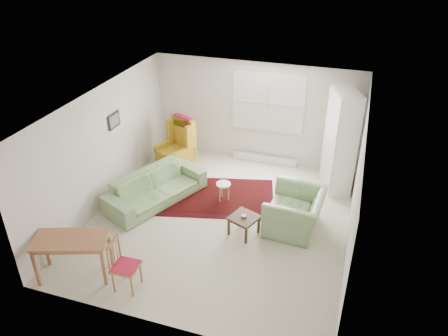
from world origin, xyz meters
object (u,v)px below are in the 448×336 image
(stool, at_px, (223,192))
(cabinet, at_px, (341,142))
(armchair, at_px, (295,208))
(wingback_chair, at_px, (175,144))
(sofa, at_px, (155,182))
(desk_chair, at_px, (126,266))
(desk, at_px, (74,257))
(coffee_table, at_px, (244,225))

(stool, distance_m, cabinet, 2.74)
(armchair, height_order, wingback_chair, wingback_chair)
(armchair, relative_size, wingback_chair, 0.95)
(sofa, bearing_deg, desk_chair, -140.51)
(stool, distance_m, desk_chair, 3.04)
(sofa, height_order, desk, sofa)
(armchair, relative_size, desk_chair, 1.30)
(wingback_chair, height_order, desk_chair, wingback_chair)
(sofa, bearing_deg, stool, -47.11)
(cabinet, bearing_deg, coffee_table, -143.40)
(cabinet, bearing_deg, wingback_chair, 164.13)
(desk, relative_size, desk_chair, 1.31)
(armchair, relative_size, coffee_table, 2.43)
(cabinet, distance_m, desk, 5.82)
(sofa, height_order, desk_chair, desk_chair)
(armchair, bearing_deg, cabinet, 164.31)
(coffee_table, bearing_deg, desk, -141.00)
(armchair, height_order, desk, armchair)
(coffee_table, distance_m, desk, 3.10)
(sofa, height_order, coffee_table, sofa)
(desk_chair, bearing_deg, wingback_chair, 11.01)
(armchair, xyz_separation_m, coffee_table, (-0.89, -0.49, -0.26))
(wingback_chair, xyz_separation_m, desk_chair, (0.87, -3.96, -0.17))
(stool, height_order, desk_chair, desk_chair)
(wingback_chair, xyz_separation_m, stool, (1.56, -1.01, -0.41))
(sofa, xyz_separation_m, coffee_table, (2.10, -0.53, -0.25))
(desk, bearing_deg, desk_chair, -0.25)
(stool, bearing_deg, coffee_table, -53.63)
(coffee_table, bearing_deg, wingback_chair, 138.77)
(stool, xyz_separation_m, cabinet, (2.23, 1.30, 0.93))
(stool, bearing_deg, sofa, -161.33)
(desk, bearing_deg, coffee_table, 39.00)
(armchair, bearing_deg, desk_chair, -40.28)
(sofa, height_order, armchair, armchair)
(cabinet, height_order, desk_chair, cabinet)
(wingback_chair, bearing_deg, armchair, -3.35)
(cabinet, bearing_deg, armchair, -129.04)
(coffee_table, relative_size, cabinet, 0.22)
(wingback_chair, xyz_separation_m, desk, (-0.12, -3.95, -0.24))
(sofa, relative_size, desk_chair, 2.45)
(coffee_table, height_order, desk_chair, desk_chair)
(sofa, bearing_deg, armchair, -66.60)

